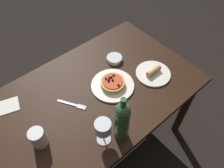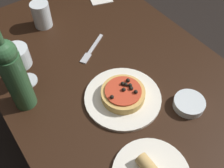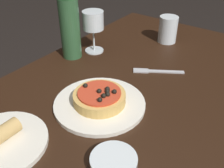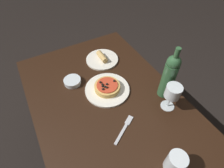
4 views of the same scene
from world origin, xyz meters
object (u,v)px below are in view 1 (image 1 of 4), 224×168
at_px(water_cup, 38,138).
at_px(side_plate, 153,73).
at_px(dinner_plate, 113,85).
at_px(wine_glass, 103,128).
at_px(side_bowl, 114,59).
at_px(wine_bottle, 122,121).
at_px(fork, 74,105).
at_px(dining_table, 95,101).
at_px(pizza, 113,83).

relative_size(water_cup, side_plate, 0.49).
distance_m(dinner_plate, wine_glass, 0.38).
distance_m(wine_glass, side_bowl, 0.59).
relative_size(wine_bottle, side_plate, 1.45).
distance_m(wine_bottle, fork, 0.36).
bearing_deg(wine_bottle, side_bowl, 52.58).
xyz_separation_m(wine_glass, fork, (0.00, 0.28, -0.12)).
bearing_deg(water_cup, dinner_plate, 4.65).
bearing_deg(fork, water_cup, -103.73).
distance_m(wine_glass, side_plate, 0.56).
distance_m(dining_table, water_cup, 0.44).
distance_m(dinner_plate, fork, 0.27).
bearing_deg(water_cup, fork, 17.74).
bearing_deg(side_bowl, wine_bottle, -127.42).
height_order(side_bowl, fork, side_bowl).
relative_size(dinner_plate, side_plate, 1.19).
xyz_separation_m(dining_table, pizza, (0.12, -0.04, 0.12)).
bearing_deg(water_cup, side_plate, -4.00).
bearing_deg(side_plate, wine_bottle, -157.72).
xyz_separation_m(side_bowl, side_plate, (0.11, -0.26, -0.00)).
xyz_separation_m(fork, side_plate, (0.53, -0.14, 0.01)).
height_order(pizza, side_bowl, pizza).
bearing_deg(pizza, side_plate, -20.49).
xyz_separation_m(dining_table, side_plate, (0.38, -0.13, 0.10)).
height_order(wine_glass, wine_bottle, wine_bottle).
xyz_separation_m(wine_bottle, side_plate, (0.44, 0.18, -0.14)).
distance_m(dinner_plate, water_cup, 0.53).
relative_size(wine_bottle, fork, 2.01).
height_order(dinner_plate, fork, dinner_plate).
bearing_deg(pizza, wine_glass, -138.19).
bearing_deg(dining_table, dinner_plate, -17.83).
xyz_separation_m(pizza, wine_bottle, (-0.18, -0.28, 0.12)).
distance_m(wine_glass, wine_bottle, 0.10).
relative_size(side_bowl, side_plate, 0.47).
xyz_separation_m(dining_table, side_bowl, (0.27, 0.13, 0.11)).
relative_size(pizza, fork, 0.93).
height_order(water_cup, side_plate, water_cup).
xyz_separation_m(pizza, fork, (-0.27, 0.04, -0.03)).
bearing_deg(wine_bottle, water_cup, 145.20).
relative_size(pizza, side_plate, 0.67).
bearing_deg(wine_glass, dining_table, 61.23).
xyz_separation_m(wine_glass, wine_bottle, (0.08, -0.04, 0.03)).
bearing_deg(side_bowl, fork, -163.81).
bearing_deg(dinner_plate, water_cup, -175.35).
height_order(dinner_plate, side_bowl, side_bowl).
height_order(dinner_plate, side_plate, side_plate).
height_order(side_bowl, side_plate, side_plate).
height_order(dinner_plate, pizza, pizza).
height_order(pizza, fork, pizza).
height_order(dining_table, side_plate, side_plate).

